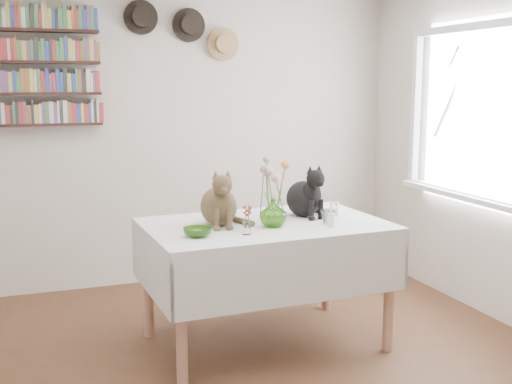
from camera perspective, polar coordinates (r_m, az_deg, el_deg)
name	(u,v)px	position (r m, az deg, el deg)	size (l,w,h in m)	color
room	(266,172)	(3.42, 0.89, 1.75)	(4.08, 4.58, 2.58)	brown
window	(473,127)	(5.09, 18.70, 5.49)	(0.12, 1.52, 1.32)	white
dining_table	(265,253)	(4.22, 0.81, -5.46)	(1.58, 1.05, 0.82)	white
tabby_cat	(218,196)	(4.08, -3.36, -0.36)	(0.25, 0.32, 0.38)	brown
black_cat	(303,189)	(4.36, 4.24, 0.24)	(0.24, 0.31, 0.37)	black
flower_vase	(273,213)	(4.05, 1.53, -1.84)	(0.17, 0.17, 0.18)	#78C03D
green_bowl	(198,232)	(3.81, -5.22, -3.57)	(0.17, 0.17, 0.05)	#78C03D
drinking_glass	(328,217)	(4.17, 6.42, -2.18)	(0.10, 0.10, 0.09)	white
candlestick	(331,219)	(4.05, 6.68, -2.42)	(0.04, 0.04, 0.16)	white
berry_jar	(247,220)	(3.83, -0.82, -2.49)	(0.05, 0.05, 0.20)	white
porcelain_figurine	(337,209)	(4.43, 7.19, -1.53)	(0.05, 0.05, 0.10)	white
flower_bouquet	(272,173)	(4.01, 1.44, 1.72)	(0.17, 0.12, 0.39)	#4C7233
bookshelf_unit	(34,67)	(5.33, -19.17, 10.44)	(1.00, 0.16, 0.91)	black
wall_hats	(186,29)	(5.53, -6.28, 14.22)	(0.98, 0.09, 0.48)	black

